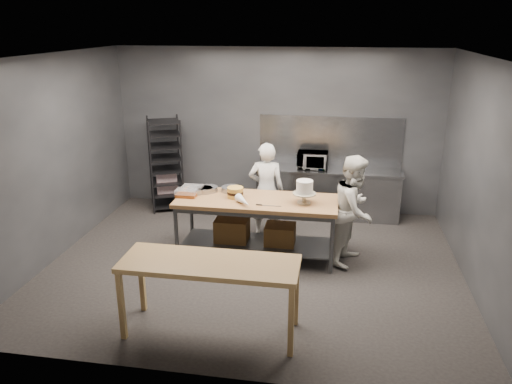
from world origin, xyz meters
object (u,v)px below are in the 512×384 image
near_counter (210,268)px  chef_behind (266,190)px  chef_right (354,210)px  microwave (312,160)px  frosted_cake_stand (304,189)px  speed_rack (166,165)px  layer_cake (235,192)px  work_table (255,220)px

near_counter → chef_behind: 2.87m
near_counter → chef_right: size_ratio=1.22×
chef_behind → microwave: size_ratio=2.94×
frosted_cake_stand → chef_behind: bearing=128.4°
chef_right → near_counter: bearing=161.9°
near_counter → chef_right: (1.62, 2.11, 0.00)m
frosted_cake_stand → speed_rack: bearing=146.2°
chef_right → layer_cake: size_ratio=6.78×
chef_behind → microwave: bearing=-128.2°
speed_rack → work_table: bearing=-41.3°
work_table → chef_behind: bearing=86.1°
layer_cake → chef_behind: bearing=65.9°
chef_behind → frosted_cake_stand: (0.68, -0.87, 0.34)m
speed_rack → chef_behind: bearing=-25.2°
frosted_cake_stand → layer_cake: bearing=175.8°
chef_behind → frosted_cake_stand: bearing=123.3°
chef_behind → chef_right: chef_right is taller
layer_cake → speed_rack: bearing=134.2°
chef_right → microwave: bearing=41.4°
work_table → microwave: bearing=68.1°
near_counter → frosted_cake_stand: size_ratio=5.80×
near_counter → chef_right: bearing=52.4°
chef_behind → work_table: bearing=81.1°
chef_behind → microwave: (0.69, 1.05, 0.25)m
near_counter → chef_right: 2.66m
chef_behind → chef_right: 1.60m
frosted_cake_stand → layer_cake: 1.05m
work_table → layer_cake: (-0.30, 0.01, 0.43)m
work_table → layer_cake: bearing=178.8°
frosted_cake_stand → microwave: bearing=89.9°
speed_rack → chef_behind: (2.06, -0.97, -0.06)m
work_table → chef_behind: chef_behind is taller
chef_behind → layer_cake: (-0.35, -0.79, 0.20)m
work_table → microwave: size_ratio=4.43×
speed_rack → chef_right: 3.88m
near_counter → layer_cake: bearing=93.9°
near_counter → speed_rack: (-1.85, 3.83, 0.04)m
near_counter → layer_cake: size_ratio=8.30×
chef_behind → layer_cake: bearing=60.9°
near_counter → speed_rack: 4.25m
chef_behind → frosted_cake_stand: 1.15m
near_counter → microwave: microwave is taller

